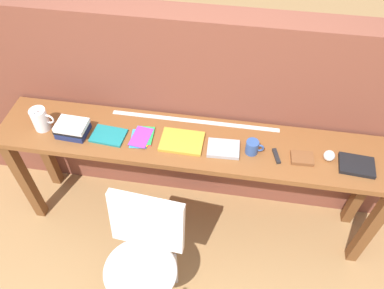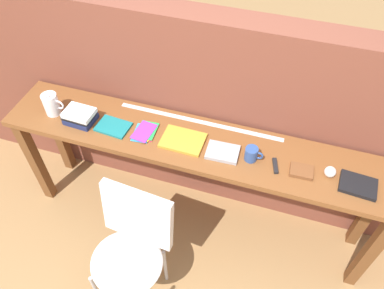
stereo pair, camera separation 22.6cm
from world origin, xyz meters
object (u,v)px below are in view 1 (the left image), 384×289
sports_ball_small (329,156)px  pamphlet_pile_colourful (142,137)px  chair_white_moulded (143,254)px  book_stack_leftmost (72,128)px  mug (252,147)px  multitool_folded (276,156)px  leather_journal_brown (302,158)px  book_open_centre (182,141)px  book_repair_rightmost (357,165)px  magazine_cycling (109,136)px  pitcher_white (40,119)px

sports_ball_small → pamphlet_pile_colourful: bearing=-179.8°
chair_white_moulded → pamphlet_pile_colourful: 0.70m
book_stack_leftmost → mug: bearing=1.0°
chair_white_moulded → multitool_folded: (0.71, 0.57, 0.36)m
multitool_folded → sports_ball_small: (0.30, 0.03, 0.02)m
pamphlet_pile_colourful → chair_white_moulded: bearing=-78.8°
chair_white_moulded → sports_ball_small: sports_ball_small is taller
mug → multitool_folded: (0.15, -0.01, -0.04)m
multitool_folded → leather_journal_brown: 0.15m
book_open_centre → multitool_folded: (0.57, -0.03, -0.00)m
mug → book_open_centre: bearing=178.5°
pamphlet_pile_colourful → book_stack_leftmost: bearing=-176.0°
chair_white_moulded → book_repair_rightmost: bearing=25.7°
magazine_cycling → sports_ball_small: bearing=5.6°
book_stack_leftmost → book_repair_rightmost: book_stack_leftmost is taller
magazine_cycling → pamphlet_pile_colourful: 0.21m
book_repair_rightmost → sports_ball_small: bearing=173.1°
leather_journal_brown → book_repair_rightmost: (0.31, -0.01, 0.00)m
pamphlet_pile_colourful → sports_ball_small: bearing=0.2°
book_open_centre → book_repair_rightmost: 1.04m
leather_journal_brown → sports_ball_small: (0.15, 0.03, 0.02)m
book_open_centre → leather_journal_brown: (0.72, -0.02, 0.00)m
magazine_cycling → pamphlet_pile_colourful: size_ratio=1.09×
chair_white_moulded → multitool_folded: multitool_folded is taller
sports_ball_small → pitcher_white: bearing=-179.4°
pitcher_white → book_repair_rightmost: bearing=-0.4°
leather_journal_brown → sports_ball_small: 0.16m
pitcher_white → mug: 1.32m
book_open_centre → mug: 0.43m
multitool_folded → sports_ball_small: 0.30m
chair_white_moulded → mug: (0.56, 0.58, 0.40)m
chair_white_moulded → sports_ball_small: (1.01, 0.60, 0.39)m
magazine_cycling → multitool_folded: bearing=4.3°
magazine_cycling → book_open_centre: 0.46m
mug → book_repair_rightmost: 0.61m
chair_white_moulded → pamphlet_pile_colourful: bearing=101.2°
book_open_centre → chair_white_moulded: bearing=-102.1°
sports_ball_small → book_stack_leftmost: bearing=-178.7°
magazine_cycling → book_repair_rightmost: size_ratio=1.04×
pamphlet_pile_colourful → book_repair_rightmost: size_ratio=0.95×
pitcher_white → leather_journal_brown: size_ratio=1.41×
pitcher_white → pamphlet_pile_colourful: 0.64m
book_stack_leftmost → sports_ball_small: bearing=1.3°
pitcher_white → multitool_folded: (1.47, -0.01, -0.07)m
magazine_cycling → mug: mug is taller
pitcher_white → multitool_folded: size_ratio=1.67×
pitcher_white → magazine_cycling: bearing=-1.0°
chair_white_moulded → book_stack_leftmost: 0.88m
pamphlet_pile_colourful → leather_journal_brown: bearing=-1.3°
chair_white_moulded → pitcher_white: (-0.76, 0.58, 0.43)m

